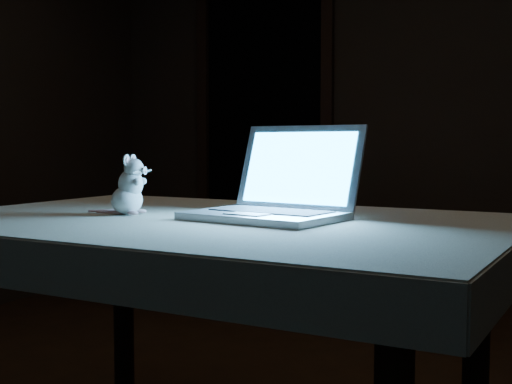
% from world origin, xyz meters
% --- Properties ---
extents(back_wall, '(4.50, 0.04, 2.60)m').
position_xyz_m(back_wall, '(0.00, 2.50, 1.30)').
color(back_wall, black).
rests_on(back_wall, ground).
extents(doorway, '(1.06, 0.36, 2.13)m').
position_xyz_m(doorway, '(-1.10, 2.50, 1.06)').
color(doorway, black).
rests_on(doorway, back_wall).
extents(table, '(1.53, 1.05, 0.79)m').
position_xyz_m(table, '(0.06, -0.41, 0.39)').
color(table, black).
rests_on(table, floor).
extents(tablecloth, '(1.60, 1.08, 0.11)m').
position_xyz_m(tablecloth, '(0.01, -0.43, 0.74)').
color(tablecloth, beige).
rests_on(tablecloth, table).
extents(laptop, '(0.44, 0.41, 0.26)m').
position_xyz_m(laptop, '(0.21, -0.39, 0.93)').
color(laptop, '#ACACB1').
rests_on(laptop, tablecloth).
extents(plush_mouse, '(0.14, 0.14, 0.17)m').
position_xyz_m(plush_mouse, '(-0.20, -0.44, 0.88)').
color(plush_mouse, silver).
rests_on(plush_mouse, tablecloth).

